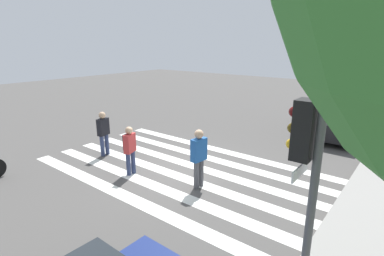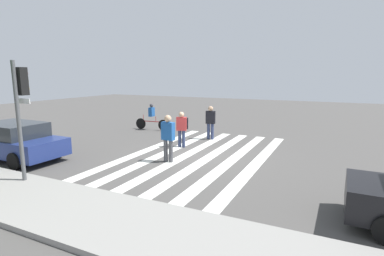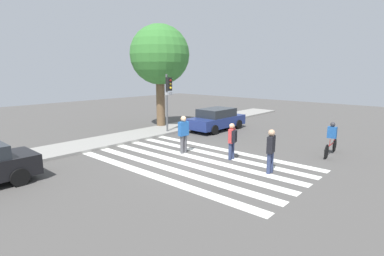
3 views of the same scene
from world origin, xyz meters
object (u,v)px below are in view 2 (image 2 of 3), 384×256
object	(u,v)px
traffic_light	(21,99)
car_parked_far_curb	(14,141)
pedestrian_adult_blue_shirt	(182,126)
cyclist_near_curb	(152,116)
pedestrian_adult_tall_backpack	(168,136)
pedestrian_adult_yellow_jacket	(210,121)

from	to	relation	value
traffic_light	car_parked_far_curb	xyz separation A→B (m)	(3.03, -1.59, -1.92)
pedestrian_adult_blue_shirt	traffic_light	bearing A→B (deg)	53.20
pedestrian_adult_blue_shirt	cyclist_near_curb	xyz separation A→B (m)	(3.80, -3.16, -0.12)
pedestrian_adult_tall_backpack	pedestrian_adult_blue_shirt	distance (m)	2.51
pedestrian_adult_blue_shirt	car_parked_far_curb	distance (m)	7.07
pedestrian_adult_tall_backpack	car_parked_far_curb	world-z (taller)	pedestrian_adult_tall_backpack
pedestrian_adult_yellow_jacket	car_parked_far_curb	bearing A→B (deg)	38.31
traffic_light	pedestrian_adult_tall_backpack	distance (m)	5.13
pedestrian_adult_tall_backpack	pedestrian_adult_yellow_jacket	distance (m)	4.61
traffic_light	car_parked_far_curb	world-z (taller)	traffic_light
pedestrian_adult_yellow_jacket	pedestrian_adult_tall_backpack	bearing A→B (deg)	79.10
cyclist_near_curb	car_parked_far_curb	size ratio (longest dim) A/B	0.51
traffic_light	cyclist_near_curb	bearing A→B (deg)	-80.26
pedestrian_adult_tall_backpack	pedestrian_adult_blue_shirt	size ratio (longest dim) A/B	1.10
traffic_light	car_parked_far_curb	bearing A→B (deg)	-27.74
cyclist_near_curb	pedestrian_adult_blue_shirt	bearing A→B (deg)	136.23
pedestrian_adult_blue_shirt	car_parked_far_curb	world-z (taller)	pedestrian_adult_blue_shirt
traffic_light	pedestrian_adult_blue_shirt	xyz separation A→B (m)	(-2.16, -6.39, -1.69)
pedestrian_adult_blue_shirt	cyclist_near_curb	world-z (taller)	pedestrian_adult_blue_shirt
pedestrian_adult_yellow_jacket	cyclist_near_curb	bearing A→B (deg)	-24.91
cyclist_near_curb	pedestrian_adult_yellow_jacket	bearing A→B (deg)	163.33
pedestrian_adult_tall_backpack	cyclist_near_curb	bearing A→B (deg)	134.39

